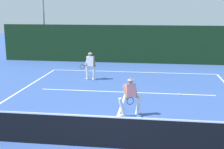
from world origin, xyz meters
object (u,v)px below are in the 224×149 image
player_far (90,65)px  tennis_ball (179,94)px  player_near (130,95)px  light_pole (43,2)px

player_far → tennis_ball: size_ratio=25.08×
player_near → tennis_ball: bearing=-151.9°
tennis_ball → light_pole: (-10.43, 9.56, 4.65)m
player_near → light_pole: 15.80m
light_pole → tennis_ball: bearing=-42.5°
player_near → player_far: size_ratio=0.92×
player_near → tennis_ball: 4.10m
player_near → player_far: bearing=-92.9°
player_far → tennis_ball: bearing=161.8°
tennis_ball → player_near: bearing=-123.2°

